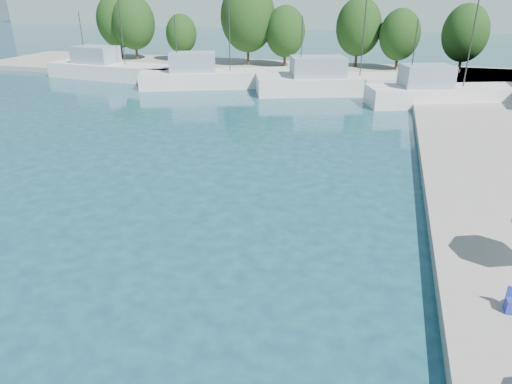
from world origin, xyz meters
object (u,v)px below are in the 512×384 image
(trawler_02, at_px, (212,77))
(trawler_04, at_px, (443,94))
(trawler_03, at_px, (338,83))
(trawler_01, at_px, (111,70))

(trawler_02, xyz_separation_m, trawler_04, (24.60, -2.61, 0.00))
(trawler_02, relative_size, trawler_04, 1.12)
(trawler_02, height_order, trawler_04, same)
(trawler_02, distance_m, trawler_03, 14.31)
(trawler_02, height_order, trawler_03, same)
(trawler_01, height_order, trawler_04, same)
(trawler_03, xyz_separation_m, trawler_04, (10.30, -3.07, 0.00))
(trawler_01, xyz_separation_m, trawler_02, (14.01, -1.62, 0.00))
(trawler_03, bearing_deg, trawler_04, -36.34)
(trawler_01, bearing_deg, trawler_03, 3.06)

